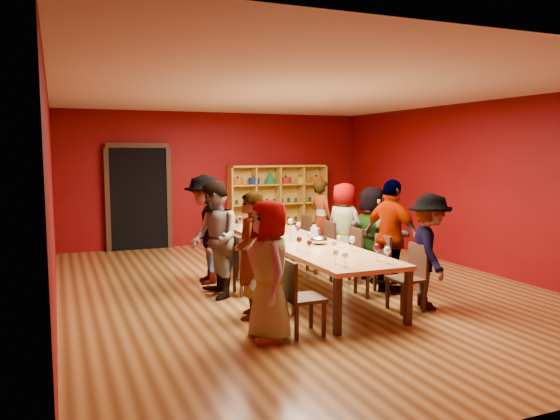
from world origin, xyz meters
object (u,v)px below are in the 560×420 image
Objects in this scene: person_left_1 at (250,255)px; person_left_2 at (215,239)px; person_left_3 at (206,229)px; person_right_3 at (344,227)px; shelving_unit at (277,200)px; wine_bottle at (269,220)px; spittoon_bowl at (319,240)px; chair_person_left_1 at (271,278)px; person_right_2 at (372,234)px; chair_person_left_2 at (243,261)px; person_right_1 at (391,237)px; person_right_0 at (429,251)px; chair_person_right_1 at (376,262)px; chair_person_right_2 at (350,253)px; person_left_0 at (269,270)px; chair_person_right_4 at (301,236)px; tasting_table at (299,244)px; chair_person_right_0 at (411,274)px; chair_person_left_3 at (226,251)px; chair_person_right_3 at (324,244)px; person_right_4 at (321,219)px; chair_person_left_0 at (298,293)px.

person_left_2 reaches higher than person_left_1.
person_right_3 is at bearing 96.04° from person_left_3.
wine_bottle is at bearing -115.21° from shelving_unit.
person_left_3 is at bearing 137.09° from spittoon_bowl.
shelving_unit is at bearing 148.18° from person_left_3.
person_right_2 reaches higher than chair_person_left_1.
chair_person_left_1 is (-2.31, -5.45, -0.49)m from shelving_unit.
chair_person_left_2 is 2.24m from person_right_1.
person_right_1 is at bearing 118.41° from person_left_1.
person_left_3 is 1.12× the size of person_right_0.
person_left_2 is 0.98× the size of person_left_3.
chair_person_right_2 is (0.00, 0.79, 0.00)m from chair_person_right_1.
person_right_1 is 2.65m from wine_bottle.
person_left_0 reaches higher than chair_person_left_1.
person_right_1 reaches higher than person_left_2.
person_left_0 is 1.02× the size of person_right_0.
person_right_1 is at bearing -84.54° from chair_person_right_4.
person_left_3 is 1.97× the size of chair_person_right_1.
person_right_2 is (1.32, 0.00, 0.08)m from tasting_table.
person_left_1 is 2.76m from person_right_2.
chair_person_left_1 is 2.14m from chair_person_right_2.
person_right_1 is 1.10× the size of person_right_2.
chair_person_left_1 is at bearing 110.10° from person_right_3.
person_left_2 is at bearing 144.29° from chair_person_right_0.
person_right_1 is (-0.23, -5.10, -0.13)m from shelving_unit.
person_left_3 is at bearing -127.66° from shelving_unit.
person_left_1 is (-0.29, -0.00, 0.31)m from chair_person_left_1.
person_right_2 is at bearing -21.85° from chair_person_left_3.
chair_person_right_0 and chair_person_right_1 have the same top height.
chair_person_left_3 is at bearing -179.72° from chair_person_right_3.
person_right_4 is (0.43, 1.89, 0.30)m from chair_person_right_2.
chair_person_left_0 is 0.57× the size of person_right_3.
person_right_3 is at bearing 52.65° from chair_person_left_0.
chair_person_left_0 is 2.18m from chair_person_right_1.
person_right_2 is at bearing 18.69° from spittoon_bowl.
person_left_1 is 1.13m from person_left_2.
chair_person_right_2 and chair_person_right_4 have the same top height.
person_right_4 is 1.21m from wine_bottle.
wine_bottle is (-0.76, 2.45, 0.38)m from chair_person_right_1.
chair_person_right_3 is at bearing -8.03° from person_right_1.
person_left_2 is 1.93× the size of chair_person_right_1.
chair_person_left_3 is at bearing 62.90° from person_right_2.
person_left_0 is 0.93× the size of person_right_1.
chair_person_left_2 is at bearing -153.13° from chair_person_right_3.
person_right_0 is at bearing -13.55° from chair_person_left_1.
chair_person_right_4 is (0.00, 3.53, 0.00)m from chair_person_right_0.
person_left_1 is 0.94× the size of person_right_1.
chair_person_right_0 is at bearing 113.92° from person_right_0.
chair_person_right_1 is at bearing -95.45° from shelving_unit.
person_left_0 is (-0.35, 0.00, 0.30)m from chair_person_left_0.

